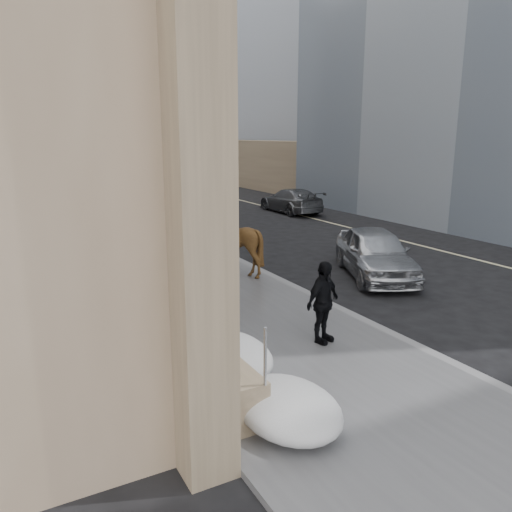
{
  "coord_description": "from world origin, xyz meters",
  "views": [
    {
      "loc": [
        -5.06,
        -7.79,
        4.47
      ],
      "look_at": [
        0.31,
        2.21,
        1.7
      ],
      "focal_mm": 35.0,
      "sensor_mm": 36.0,
      "label": 1
    }
  ],
  "objects_px": {
    "mounted_horse_left": "(192,286)",
    "car_grey": "(291,200)",
    "mounted_horse_right": "(228,239)",
    "pedestrian": "(323,302)",
    "car_silver": "(375,253)"
  },
  "relations": [
    {
      "from": "mounted_horse_left",
      "to": "car_grey",
      "type": "relative_size",
      "value": 0.54
    },
    {
      "from": "mounted_horse_right",
      "to": "car_grey",
      "type": "relative_size",
      "value": 0.55
    },
    {
      "from": "pedestrian",
      "to": "car_silver",
      "type": "xyz_separation_m",
      "value": [
        4.74,
        3.74,
        -0.23
      ]
    },
    {
      "from": "pedestrian",
      "to": "car_silver",
      "type": "height_order",
      "value": "pedestrian"
    },
    {
      "from": "pedestrian",
      "to": "mounted_horse_right",
      "type": "bearing_deg",
      "value": 64.98
    },
    {
      "from": "mounted_horse_left",
      "to": "car_grey",
      "type": "xyz_separation_m",
      "value": [
        11.81,
        14.62,
        -0.44
      ]
    },
    {
      "from": "mounted_horse_right",
      "to": "car_silver",
      "type": "bearing_deg",
      "value": 157.34
    },
    {
      "from": "mounted_horse_left",
      "to": "mounted_horse_right",
      "type": "xyz_separation_m",
      "value": [
        2.67,
        3.79,
        0.12
      ]
    },
    {
      "from": "mounted_horse_right",
      "to": "car_grey",
      "type": "xyz_separation_m",
      "value": [
        9.14,
        10.82,
        -0.56
      ]
    },
    {
      "from": "car_grey",
      "to": "mounted_horse_right",
      "type": "bearing_deg",
      "value": 50.68
    },
    {
      "from": "mounted_horse_right",
      "to": "pedestrian",
      "type": "xyz_separation_m",
      "value": [
        -0.51,
        -5.82,
        -0.25
      ]
    },
    {
      "from": "car_silver",
      "to": "car_grey",
      "type": "height_order",
      "value": "car_silver"
    },
    {
      "from": "pedestrian",
      "to": "car_grey",
      "type": "bearing_deg",
      "value": 39.89
    },
    {
      "from": "car_silver",
      "to": "pedestrian",
      "type": "bearing_deg",
      "value": -116.83
    },
    {
      "from": "mounted_horse_right",
      "to": "pedestrian",
      "type": "relative_size",
      "value": 1.51
    }
  ]
}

